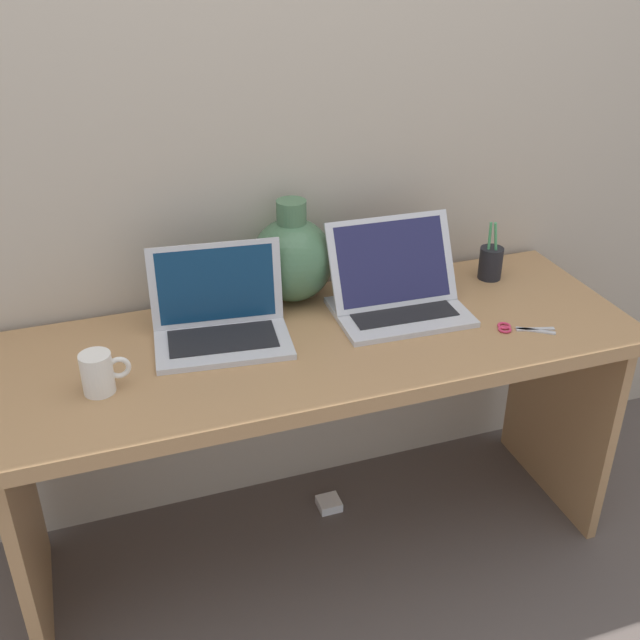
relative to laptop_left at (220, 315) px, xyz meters
name	(u,v)px	position (x,y,z in m)	size (l,w,h in m)	color
ground_plane	(320,543)	(0.24, -0.09, -0.78)	(6.00, 6.00, 0.00)	#564C47
back_wall	(278,114)	(0.24, 0.24, 0.42)	(4.40, 0.04, 2.40)	#BCAD99
desk	(320,384)	(0.24, -0.09, -0.20)	(1.64, 0.58, 0.72)	#AD7F51
laptop_left	(220,315)	(0.00, 0.00, 0.00)	(0.36, 0.26, 0.23)	silver
laptop_right	(396,288)	(0.48, -0.01, 0.00)	(0.35, 0.27, 0.23)	silver
green_vase	(292,258)	(0.24, 0.14, 0.06)	(0.22, 0.22, 0.28)	#47704C
coffee_mug	(99,373)	(-0.31, -0.16, -0.01)	(0.11, 0.07, 0.10)	white
pen_cup	(491,262)	(0.82, 0.08, -0.01)	(0.07, 0.07, 0.18)	black
scissors	(516,328)	(0.73, -0.22, -0.06)	(0.14, 0.10, 0.01)	#B7B7BC
power_brick	(329,504)	(0.31, 0.05, -0.76)	(0.07, 0.07, 0.03)	white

